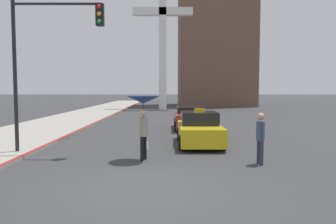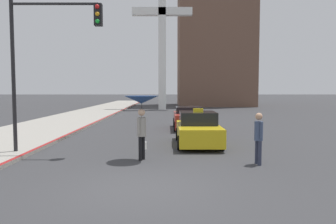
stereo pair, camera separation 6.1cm
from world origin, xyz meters
The scene contains 8 objects.
ground_plane centered at (0.00, 0.00, 0.00)m, with size 300.00×300.00×0.00m, color #38383A.
taxi centered at (2.02, 6.45, 0.67)m, with size 1.91×4.08×1.63m.
sedan_red centered at (1.98, 12.21, 0.66)m, with size 1.91×4.08×1.38m.
pedestrian_with_umbrella centered at (-0.23, 3.25, 1.86)m, with size 1.18×1.18×2.25m.
pedestrian_man centered at (3.64, 2.56, 1.00)m, with size 0.32×0.43×1.71m.
traffic_light centered at (-3.78, 4.20, 4.09)m, with size 3.41×0.38×5.91m.
building_tower_near centered at (7.73, 42.56, 13.54)m, with size 10.89×10.83×27.08m.
monument_cross centered at (-0.02, 31.91, 9.27)m, with size 7.19×0.90×16.35m.
Camera 1 is at (0.62, -8.05, 2.47)m, focal length 35.00 mm.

